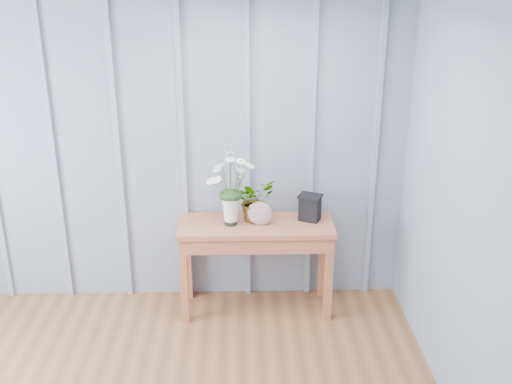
{
  "coord_description": "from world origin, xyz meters",
  "views": [
    {
      "loc": [
        0.71,
        -2.21,
        2.66
      ],
      "look_at": [
        0.81,
        1.94,
        1.03
      ],
      "focal_mm": 42.0,
      "sensor_mm": 36.0,
      "label": 1
    }
  ],
  "objects_px": {
    "felt_disc_vessel": "(260,213)",
    "daisy_vase": "(230,177)",
    "carved_box": "(310,207)",
    "sideboard": "(256,237)"
  },
  "relations": [
    {
      "from": "felt_disc_vessel",
      "to": "daisy_vase",
      "type": "bearing_deg",
      "value": -173.24
    },
    {
      "from": "daisy_vase",
      "to": "carved_box",
      "type": "distance_m",
      "value": 0.68
    },
    {
      "from": "daisy_vase",
      "to": "felt_disc_vessel",
      "type": "xyz_separation_m",
      "value": [
        0.22,
        -0.02,
        -0.29
      ]
    },
    {
      "from": "sideboard",
      "to": "carved_box",
      "type": "distance_m",
      "value": 0.48
    },
    {
      "from": "sideboard",
      "to": "carved_box",
      "type": "bearing_deg",
      "value": 7.53
    },
    {
      "from": "felt_disc_vessel",
      "to": "carved_box",
      "type": "distance_m",
      "value": 0.4
    },
    {
      "from": "daisy_vase",
      "to": "carved_box",
      "type": "xyz_separation_m",
      "value": [
        0.61,
        0.07,
        -0.28
      ]
    },
    {
      "from": "carved_box",
      "to": "sideboard",
      "type": "bearing_deg",
      "value": -172.47
    },
    {
      "from": "daisy_vase",
      "to": "sideboard",
      "type": "bearing_deg",
      "value": 2.94
    },
    {
      "from": "sideboard",
      "to": "daisy_vase",
      "type": "relative_size",
      "value": 1.94
    }
  ]
}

